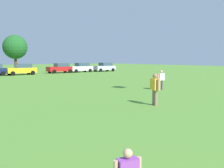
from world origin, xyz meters
The scene contains 7 objects.
adult_bystander centered at (7.32, 9.83, 0.99)m, with size 0.47×0.75×1.67m.
bystander_near_trees centered at (12.59, 13.93, 0.92)m, with size 0.74×0.29×1.55m.
parked_car_yellow_4 centered at (10.19, 39.08, 0.86)m, with size 4.30×2.02×1.68m.
parked_car_red_5 centered at (17.16, 40.22, 0.86)m, with size 4.30×2.02×1.68m.
parked_car_white_6 centered at (21.24, 40.12, 0.86)m, with size 4.30×2.02×1.68m.
parked_car_silver_7 centered at (26.27, 39.78, 0.86)m, with size 4.30×2.02×1.68m.
tree_far_right centered at (11.89, 47.21, 4.50)m, with size 4.28×4.28×6.67m.
Camera 1 is at (-2.40, 1.11, 2.42)m, focal length 40.06 mm.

